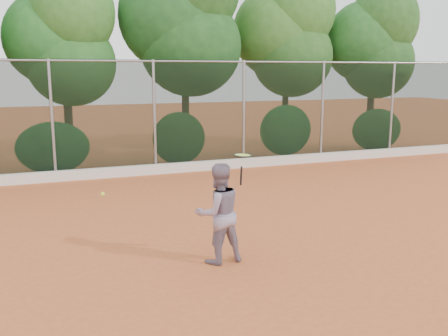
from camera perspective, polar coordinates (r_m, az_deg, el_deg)
name	(u,v)px	position (r m, az deg, el deg)	size (l,w,h in m)	color
ground	(243,243)	(9.43, 2.20, -8.57)	(80.00, 80.00, 0.00)	#C15C2D
concrete_curb	(157,169)	(15.68, -7.64, -0.12)	(24.00, 0.20, 0.30)	silver
tennis_player	(218,213)	(8.30, -0.65, -5.19)	(0.82, 0.64, 1.69)	gray
chainlink_fence	(154,114)	(15.62, -7.96, 6.16)	(24.09, 0.09, 3.50)	black
foliage_backdrop	(122,33)	(17.44, -11.53, 14.92)	(23.70, 3.63, 7.55)	#45311A
tennis_racket	(243,158)	(8.04, 2.14, 1.19)	(0.41, 0.41, 0.53)	black
tennis_ball_in_flight	(103,194)	(7.74, -13.71, -2.91)	(0.06, 0.06, 0.06)	#CEE834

